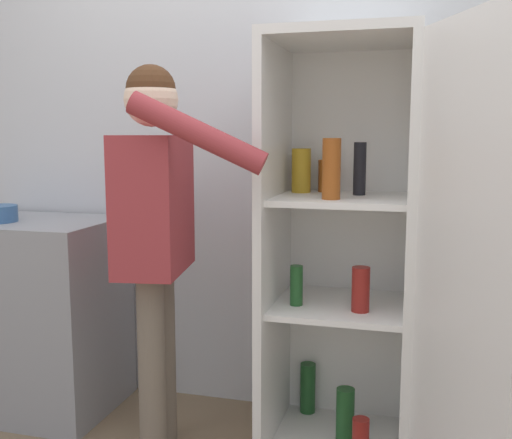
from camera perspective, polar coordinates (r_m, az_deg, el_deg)
The scene contains 4 objects.
wall_back at distance 2.76m, azimuth 1.69°, elevation 7.85°, with size 7.00×0.06×2.55m.
refrigerator at distance 2.33m, azimuth 10.28°, elevation -3.44°, with size 0.87×1.08×1.67m.
person at distance 2.37m, azimuth -9.50°, elevation 0.56°, with size 0.66×0.54×1.55m.
counter at distance 3.03m, azimuth -20.21°, elevation -8.46°, with size 0.74×0.56×0.90m.
Camera 1 is at (0.66, -1.70, 1.29)m, focal length 42.00 mm.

